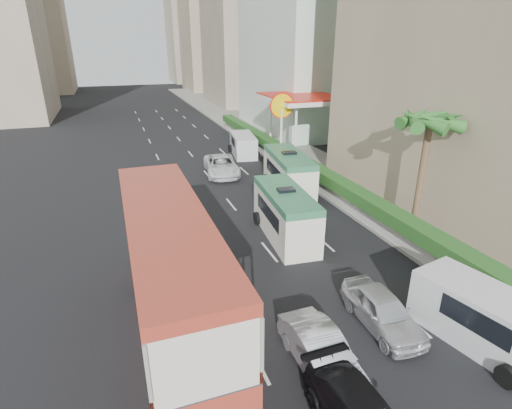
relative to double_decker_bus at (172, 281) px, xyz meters
name	(u,v)px	position (x,y,z in m)	size (l,w,h in m)	color
ground_plane	(323,306)	(6.00, 0.00, -2.53)	(200.00, 200.00, 0.00)	black
double_decker_bus	(172,281)	(0.00, 0.00, 0.00)	(2.50, 11.00, 5.06)	#B13928
car_silver_lane_a	(320,369)	(4.24, -3.02, -2.53)	(1.42, 4.08, 1.34)	silver
car_silver_lane_b	(380,325)	(7.48, -1.82, -2.53)	(1.64, 4.08, 1.39)	silver
van_asset	(222,174)	(6.76, 18.68, -2.53)	(2.50, 5.41, 1.50)	silver
minibus_near	(285,214)	(7.09, 6.43, -1.18)	(2.02, 6.07, 2.69)	silver
minibus_far	(289,173)	(10.17, 12.89, -1.10)	(2.15, 6.46, 2.86)	silver
panel_van_near	(489,321)	(10.33, -3.98, -1.49)	(2.08, 5.19, 2.08)	silver
panel_van_far	(243,145)	(10.37, 23.94, -1.55)	(1.96, 4.90, 1.96)	silver
sidewalk	(283,148)	(15.00, 25.00, -2.44)	(6.00, 120.00, 0.18)	#99968C
kerb_wall	(307,176)	(12.20, 14.00, -1.85)	(0.30, 44.00, 1.00)	silver
hedge	(307,165)	(12.20, 14.00, -1.00)	(1.10, 44.00, 0.70)	#2D6626
palm_tree	(421,179)	(13.80, 4.00, 0.85)	(0.36, 0.36, 6.40)	brown
shell_station	(301,125)	(16.00, 23.00, 0.22)	(6.50, 8.00, 5.50)	silver
tower_far_b	(194,2)	(23.00, 104.00, 17.47)	(14.00, 14.00, 40.00)	tan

